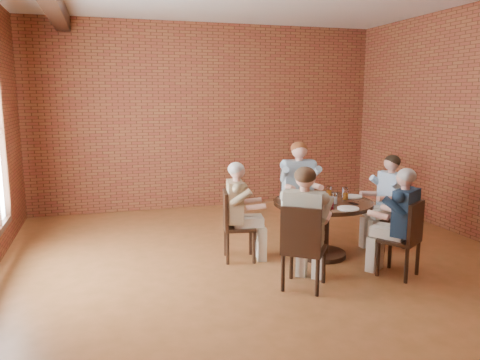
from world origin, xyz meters
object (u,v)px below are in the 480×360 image
object	(u,v)px
chair_b	(297,200)
diner_e	(400,223)
dining_table	(322,217)
chair_e	(406,236)
chair_a	(392,211)
diner_b	(299,189)
diner_c	(239,212)
diner_d	(305,228)
smartphone	(354,203)
chair_d	(303,245)
chair_c	(233,223)
diner_a	(388,202)

from	to	relation	value
chair_b	diner_e	world-z (taller)	diner_e
dining_table	chair_e	distance (m)	1.10
chair_a	diner_b	xyz separation A→B (m)	(-1.03, 0.87, 0.21)
diner_c	diner_e	world-z (taller)	diner_e
diner_d	chair_e	world-z (taller)	diner_d
diner_e	dining_table	bearing A→B (deg)	-90.00
diner_c	smartphone	xyz separation A→B (m)	(1.37, -0.45, 0.12)
chair_b	chair_d	world-z (taller)	chair_b
chair_a	smartphone	size ratio (longest dim) A/B	7.05
chair_c	chair_b	bearing A→B (deg)	-44.88
chair_c	smartphone	distance (m)	1.54
chair_a	chair_b	bearing A→B (deg)	-139.67
diner_d	chair_b	bearing A→B (deg)	-74.38
diner_b	diner_d	world-z (taller)	diner_b
chair_b	diner_e	bearing A→B (deg)	-71.31
diner_a	diner_d	size ratio (longest dim) A/B	0.96
diner_a	chair_b	xyz separation A→B (m)	(-0.94, 0.97, -0.12)
chair_e	dining_table	bearing A→B (deg)	-90.00
chair_d	chair_b	bearing A→B (deg)	-75.00
chair_c	smartphone	world-z (taller)	chair_c
chair_e	diner_e	bearing A→B (deg)	-90.00
diner_b	dining_table	bearing A→B (deg)	-90.00
chair_b	diner_a	bearing A→B (deg)	-40.42
chair_c	diner_e	size ratio (longest dim) A/B	0.71
chair_a	diner_d	xyz separation A→B (m)	(-1.77, -0.99, 0.18)
dining_table	chair_e	size ratio (longest dim) A/B	1.41
chair_e	diner_d	bearing A→B (deg)	-35.79
chair_c	diner_d	bearing A→B (deg)	-144.70
diner_b	diner_c	size ratio (longest dim) A/B	1.12
diner_c	diner_b	bearing A→B (deg)	-45.67
chair_a	diner_a	world-z (taller)	diner_a
dining_table	chair_e	xyz separation A→B (m)	(0.60, -0.93, -0.03)
chair_c	diner_e	xyz separation A→B (m)	(1.71, -1.06, 0.15)
chair_c	diner_d	distance (m)	1.19
dining_table	diner_a	xyz separation A→B (m)	(1.04, 0.11, 0.12)
chair_d	diner_d	world-z (taller)	diner_d
chair_b	chair_e	size ratio (longest dim) A/B	1.08
chair_a	chair_b	distance (m)	1.40
chair_a	smartphone	xyz separation A→B (m)	(-0.83, -0.39, 0.26)
diner_a	chair_d	size ratio (longest dim) A/B	1.36
diner_c	diner_a	bearing A→B (deg)	-82.04
chair_e	smartphone	bearing A→B (deg)	-97.97
diner_d	chair_e	bearing A→B (deg)	-146.12
chair_b	smartphone	distance (m)	1.38
chair_d	chair_e	xyz separation A→B (m)	(1.30, 0.01, -0.02)
dining_table	diner_e	xyz separation A→B (m)	(0.56, -0.86, 0.11)
smartphone	chair_b	bearing A→B (deg)	94.21
diner_a	diner_e	bearing A→B (deg)	-32.69
chair_b	chair_c	xyz separation A→B (m)	(-1.26, -0.88, -0.03)
dining_table	diner_e	size ratio (longest dim) A/B	1.00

